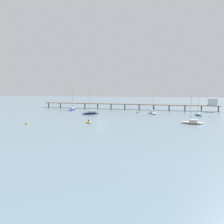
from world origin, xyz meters
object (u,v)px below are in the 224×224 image
object	(u,v)px
sailboat_white	(152,112)
dinghy_yellow	(88,122)
mooring_buoy_far	(27,123)
mooring_buoy_mid	(137,112)
sailboat_navy	(91,112)
sailboat_blue	(72,109)
sailboat_teal	(198,114)
sailboat_cream	(192,122)
pier	(151,104)

from	to	relation	value
sailboat_white	dinghy_yellow	size ratio (longest dim) A/B	3.12
sailboat_white	mooring_buoy_far	size ratio (longest dim) A/B	13.71
mooring_buoy_mid	mooring_buoy_far	world-z (taller)	mooring_buoy_mid
sailboat_white	mooring_buoy_far	distance (m)	49.90
sailboat_navy	mooring_buoy_far	distance (m)	30.44
sailboat_blue	mooring_buoy_mid	distance (m)	32.70
sailboat_blue	dinghy_yellow	bearing A→B (deg)	-60.43
mooring_buoy_mid	mooring_buoy_far	xyz separation A→B (m)	(-28.15, -37.49, -0.07)
sailboat_teal	mooring_buoy_mid	distance (m)	24.51
sailboat_teal	mooring_buoy_far	world-z (taller)	sailboat_teal
sailboat_navy	sailboat_teal	bearing A→B (deg)	5.79
sailboat_teal	dinghy_yellow	world-z (taller)	sailboat_teal
sailboat_cream	dinghy_yellow	size ratio (longest dim) A/B	3.14
pier	dinghy_yellow	size ratio (longest dim) A/B	30.08
sailboat_teal	sailboat_blue	world-z (taller)	sailboat_blue
pier	sailboat_teal	world-z (taller)	sailboat_teal
sailboat_navy	sailboat_teal	distance (m)	42.08
sailboat_blue	mooring_buoy_far	world-z (taller)	sailboat_blue
sailboat_navy	sailboat_teal	world-z (taller)	sailboat_navy
sailboat_navy	sailboat_blue	xyz separation A→B (m)	(-14.35, 14.82, -0.01)
mooring_buoy_mid	pier	bearing A→B (deg)	72.53
sailboat_blue	sailboat_teal	bearing A→B (deg)	-10.65
dinghy_yellow	sailboat_cream	bearing A→B (deg)	9.50
pier	mooring_buoy_far	world-z (taller)	pier
pier	mooring_buoy_mid	bearing A→B (deg)	-107.47
sailboat_teal	dinghy_yellow	size ratio (longest dim) A/B	3.07
pier	dinghy_yellow	distance (m)	49.15
sailboat_white	sailboat_cream	bearing A→B (deg)	-61.86
sailboat_teal	sailboat_cream	size ratio (longest dim) A/B	0.98
sailboat_white	mooring_buoy_far	xyz separation A→B (m)	(-34.62, -35.94, -0.30)
sailboat_navy	mooring_buoy_mid	distance (m)	19.88
pier	sailboat_teal	bearing A→B (deg)	-46.40
sailboat_cream	dinghy_yellow	distance (m)	31.09
dinghy_yellow	sailboat_teal	bearing A→B (deg)	36.52
pier	sailboat_navy	size ratio (longest dim) A/B	8.07
pier	sailboat_cream	bearing A→B (deg)	-70.63
sailboat_navy	sailboat_cream	distance (m)	40.79
sailboat_navy	sailboat_cream	bearing A→B (deg)	-24.33
pier	sailboat_navy	bearing A→B (deg)	-132.93
sailboat_navy	mooring_buoy_far	xyz separation A→B (m)	(-10.35, -28.63, -0.39)
sailboat_white	sailboat_blue	size ratio (longest dim) A/B	0.81
sailboat_teal	pier	bearing A→B (deg)	133.60
sailboat_navy	dinghy_yellow	bearing A→B (deg)	-73.48
dinghy_yellow	mooring_buoy_mid	size ratio (longest dim) A/B	3.62
sailboat_navy	dinghy_yellow	xyz separation A→B (m)	(6.50, -21.93, -0.51)
sailboat_navy	sailboat_blue	size ratio (longest dim) A/B	0.97
mooring_buoy_mid	sailboat_cream	bearing A→B (deg)	-52.95
pier	sailboat_navy	world-z (taller)	sailboat_navy
sailboat_teal	sailboat_blue	xyz separation A→B (m)	(-56.21, 10.57, 0.12)
sailboat_teal	mooring_buoy_mid	xyz separation A→B (m)	(-24.07, 4.61, -0.18)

